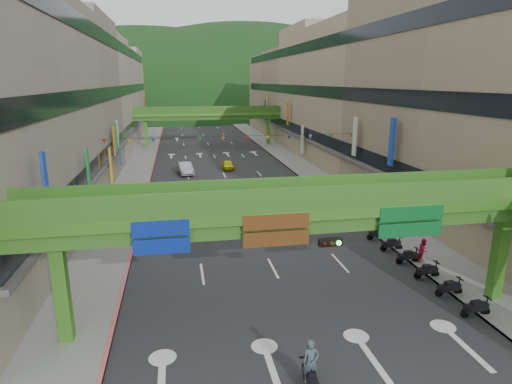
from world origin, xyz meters
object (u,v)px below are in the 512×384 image
car_silver (185,168)px  overpass_near (325,223)px  scooter_rider_near (311,367)px  car_yellow (228,165)px  scooter_rider_mid (272,205)px  pedestrian_red (423,252)px

car_silver → overpass_near: bearing=-88.9°
scooter_rider_near → car_silver: (-3.84, 40.62, -0.23)m
car_silver → car_yellow: 6.13m
scooter_rider_near → car_silver: size_ratio=0.46×
scooter_rider_mid → pedestrian_red: (7.54, -11.50, -0.25)m
car_silver → pedestrian_red: (14.64, -30.63, 0.01)m
pedestrian_red → scooter_rider_near: bearing=-171.0°
overpass_near → car_silver: overpass_near is taller
car_yellow → pedestrian_red: pedestrian_red is taller
car_yellow → car_silver: bearing=-160.1°
scooter_rider_near → car_yellow: 42.82m
scooter_rider_mid → scooter_rider_near: bearing=-98.6°
scooter_rider_near → car_silver: scooter_rider_near is taller
overpass_near → car_yellow: 38.67m
scooter_rider_mid → car_yellow: 21.34m
scooter_rider_near → pedestrian_red: (10.80, 9.99, -0.22)m
overpass_near → scooter_rider_mid: 17.66m
overpass_near → scooter_rider_near: size_ratio=13.22×
overpass_near → scooter_rider_mid: overpass_near is taller
car_yellow → overpass_near: bearing=-90.6°
scooter_rider_mid → car_silver: bearing=110.4°
car_silver → pedestrian_red: bearing=-72.4°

